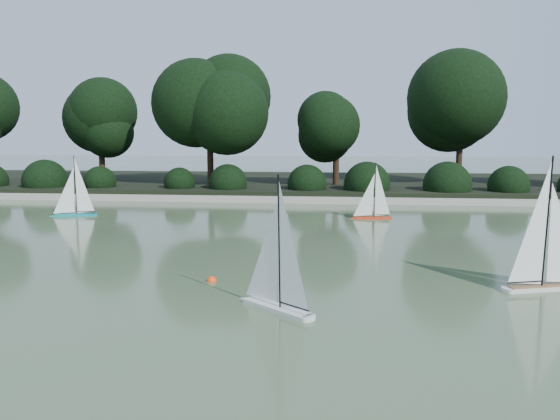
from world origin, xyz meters
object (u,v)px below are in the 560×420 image
object	(u,v)px
race_buoy	(212,281)
sailboat_white_b	(553,268)
sailboat_white_a	(272,286)
sailboat_teal	(71,206)
sailboat_orange	(369,209)

from	to	relation	value
race_buoy	sailboat_white_b	bearing A→B (deg)	0.73
sailboat_white_a	race_buoy	bearing A→B (deg)	131.57
sailboat_teal	sailboat_orange	bearing A→B (deg)	2.48
sailboat_white_b	sailboat_teal	bearing A→B (deg)	149.60
sailboat_teal	race_buoy	size ratio (longest dim) A/B	11.35
sailboat_orange	race_buoy	world-z (taller)	sailboat_orange
sailboat_white_b	sailboat_teal	distance (m)	10.40
race_buoy	sailboat_orange	bearing A→B (deg)	66.79
sailboat_orange	race_buoy	bearing A→B (deg)	-113.21
sailboat_white_a	sailboat_orange	size ratio (longest dim) A/B	1.17
sailboat_white_b	sailboat_teal	world-z (taller)	sailboat_white_b
sailboat_white_a	sailboat_orange	world-z (taller)	sailboat_white_a
sailboat_white_a	sailboat_white_b	world-z (taller)	sailboat_white_b
sailboat_white_a	race_buoy	size ratio (longest dim) A/B	11.99
sailboat_white_a	sailboat_white_b	xyz separation A→B (m)	(3.43, 1.10, 0.02)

